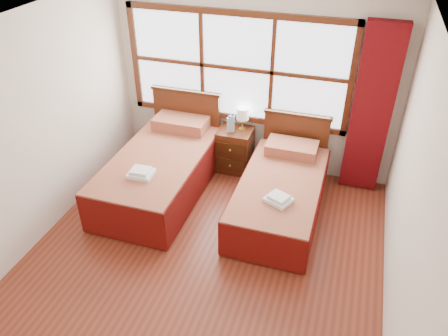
% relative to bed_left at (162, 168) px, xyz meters
% --- Properties ---
extents(floor, '(4.50, 4.50, 0.00)m').
position_rel_bed_left_xyz_m(floor, '(1.00, -1.20, -0.34)').
color(floor, maroon).
rests_on(floor, ground).
extents(ceiling, '(4.50, 4.50, 0.00)m').
position_rel_bed_left_xyz_m(ceiling, '(1.00, -1.20, 2.26)').
color(ceiling, white).
rests_on(ceiling, wall_back).
extents(wall_back, '(4.00, 0.00, 4.00)m').
position_rel_bed_left_xyz_m(wall_back, '(1.00, 1.05, 0.96)').
color(wall_back, silver).
rests_on(wall_back, floor).
extents(wall_left, '(0.00, 4.50, 4.50)m').
position_rel_bed_left_xyz_m(wall_left, '(-1.00, -1.20, 0.96)').
color(wall_left, silver).
rests_on(wall_left, floor).
extents(wall_right, '(0.00, 4.50, 4.50)m').
position_rel_bed_left_xyz_m(wall_right, '(3.00, -1.20, 0.96)').
color(wall_right, silver).
rests_on(wall_right, floor).
extents(window, '(3.16, 0.06, 1.56)m').
position_rel_bed_left_xyz_m(window, '(0.75, 1.02, 1.16)').
color(window, white).
rests_on(window, wall_back).
extents(curtain, '(0.50, 0.16, 2.30)m').
position_rel_bed_left_xyz_m(curtain, '(2.60, 0.91, 0.83)').
color(curtain, maroon).
rests_on(curtain, wall_back).
extents(bed_left, '(1.14, 2.21, 1.11)m').
position_rel_bed_left_xyz_m(bed_left, '(0.00, 0.00, 0.00)').
color(bed_left, '#3A1D0C').
rests_on(bed_left, floor).
extents(bed_right, '(1.01, 2.03, 0.98)m').
position_rel_bed_left_xyz_m(bed_right, '(1.66, 0.00, -0.04)').
color(bed_right, '#3A1D0C').
rests_on(bed_right, floor).
extents(nightstand, '(0.49, 0.48, 0.65)m').
position_rel_bed_left_xyz_m(nightstand, '(0.81, 0.80, -0.01)').
color(nightstand, '#4F2311').
rests_on(nightstand, floor).
extents(towels_left, '(0.32, 0.28, 0.09)m').
position_rel_bed_left_xyz_m(towels_left, '(-0.01, -0.57, 0.29)').
color(towels_left, white).
rests_on(towels_left, bed_left).
extents(towels_right, '(0.36, 0.34, 0.08)m').
position_rel_bed_left_xyz_m(towels_right, '(1.72, -0.48, 0.22)').
color(towels_right, white).
rests_on(towels_right, bed_right).
extents(lamp, '(0.17, 0.17, 0.34)m').
position_rel_bed_left_xyz_m(lamp, '(0.89, 0.86, 0.55)').
color(lamp, gold).
rests_on(lamp, nightstand).
extents(bottle_near, '(0.07, 0.07, 0.25)m').
position_rel_bed_left_xyz_m(bottle_near, '(0.73, 0.74, 0.43)').
color(bottle_near, '#A7C3D7').
rests_on(bottle_near, nightstand).
extents(bottle_far, '(0.07, 0.07, 0.28)m').
position_rel_bed_left_xyz_m(bottle_far, '(0.77, 0.76, 0.44)').
color(bottle_far, '#A7C3D7').
rests_on(bottle_far, nightstand).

